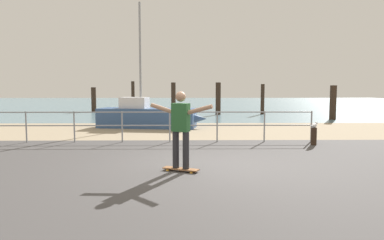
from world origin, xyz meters
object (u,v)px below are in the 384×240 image
(sailboat, at_px, (151,116))
(bollard_short, at_px, (314,137))
(skateboard, at_px, (181,169))
(seagull, at_px, (314,125))
(skateboarder, at_px, (181,125))

(sailboat, height_order, bollard_short, sailboat)
(sailboat, distance_m, skateboard, 8.72)
(sailboat, bearing_deg, seagull, -41.93)
(bollard_short, bearing_deg, skateboarder, -140.08)
(skateboard, bearing_deg, sailboat, 100.00)
(bollard_short, bearing_deg, skateboard, -140.08)
(skateboarder, distance_m, bollard_short, 5.45)
(skateboard, xyz_separation_m, skateboarder, (0.00, 0.00, 0.95))
(sailboat, bearing_deg, bollard_short, -42.06)
(bollard_short, relative_size, seagull, 1.37)
(bollard_short, height_order, seagull, seagull)
(skateboarder, relative_size, seagull, 4.00)
(bollard_short, bearing_deg, sailboat, 137.94)
(skateboard, distance_m, bollard_short, 5.41)
(seagull, bearing_deg, sailboat, 138.07)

